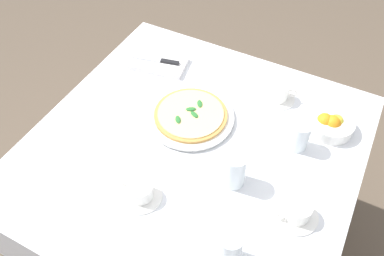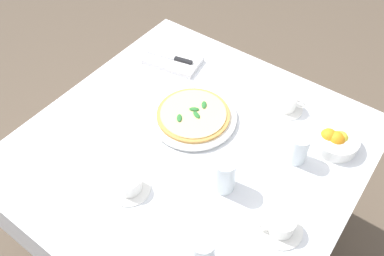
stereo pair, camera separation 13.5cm
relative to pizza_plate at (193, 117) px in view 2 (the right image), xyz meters
name	(u,v)px [view 2 (the right image)]	position (x,y,z in m)	size (l,w,h in m)	color
ground_plane	(191,244)	(-0.06, 0.10, -0.76)	(8.00, 8.00, 0.00)	brown
dining_table	(191,169)	(-0.06, 0.10, -0.15)	(1.06, 1.06, 0.75)	white
pizza_plate	(193,117)	(0.00, 0.00, 0.00)	(0.31, 0.31, 0.02)	white
pizza	(193,114)	(0.00, 0.00, 0.01)	(0.26, 0.26, 0.02)	#C68E47
coffee_cup_near_left	(281,225)	(-0.45, 0.20, 0.02)	(0.13, 0.13, 0.06)	white
coffee_cup_right_edge	(286,102)	(-0.24, -0.24, 0.02)	(0.13, 0.13, 0.07)	white
coffee_cup_back_corner	(129,184)	(-0.01, 0.35, 0.01)	(0.13, 0.13, 0.06)	white
water_glass_far_right	(203,253)	(-0.33, 0.41, 0.05)	(0.07, 0.07, 0.12)	white
water_glass_far_left	(298,150)	(-0.37, -0.05, 0.03)	(0.07, 0.07, 0.11)	white
water_glass_left_edge	(224,176)	(-0.24, 0.17, 0.04)	(0.07, 0.07, 0.13)	white
napkin_folded	(173,60)	(0.25, -0.20, 0.00)	(0.24, 0.17, 0.02)	white
dinner_knife	(172,57)	(0.25, -0.20, 0.01)	(0.19, 0.06, 0.01)	silver
citrus_bowl	(335,140)	(-0.45, -0.18, 0.02)	(0.15, 0.15, 0.07)	white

